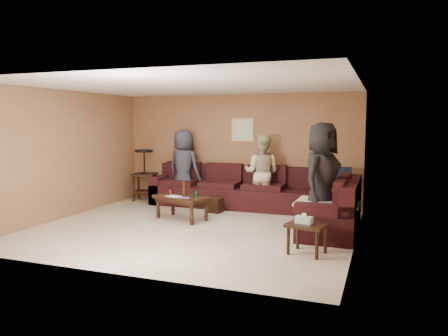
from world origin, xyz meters
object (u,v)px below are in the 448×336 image
(sectional_sofa, at_px, (261,199))
(coffee_table, at_px, (182,200))
(person_left, at_px, (184,167))
(person_middle, at_px, (262,173))
(waste_bin, at_px, (215,205))
(end_table_left, at_px, (144,174))
(side_table_right, at_px, (307,227))
(person_right, at_px, (321,179))

(sectional_sofa, relative_size, coffee_table, 3.81)
(sectional_sofa, height_order, coffee_table, sectional_sofa)
(person_left, bearing_deg, sectional_sofa, 179.27)
(coffee_table, bearing_deg, person_middle, 49.60)
(waste_bin, relative_size, person_middle, 0.19)
(person_middle, bearing_deg, end_table_left, -2.36)
(side_table_right, distance_m, waste_bin, 3.18)
(waste_bin, bearing_deg, side_table_right, -44.45)
(end_table_left, distance_m, side_table_right, 5.34)
(person_left, height_order, person_middle, person_left)
(person_right, bearing_deg, end_table_left, 84.74)
(person_middle, distance_m, person_right, 2.23)
(side_table_right, bearing_deg, person_left, 138.91)
(waste_bin, xyz_separation_m, person_right, (2.31, -1.10, 0.79))
(end_table_left, bearing_deg, waste_bin, -20.14)
(coffee_table, distance_m, person_left, 1.68)
(sectional_sofa, distance_m, side_table_right, 2.71)
(person_middle, relative_size, person_right, 0.86)
(waste_bin, bearing_deg, person_middle, 34.61)
(sectional_sofa, distance_m, end_table_left, 3.17)
(end_table_left, bearing_deg, sectional_sofa, -11.74)
(sectional_sofa, bearing_deg, coffee_table, -143.39)
(person_middle, xyz_separation_m, person_right, (1.47, -1.67, 0.13))
(side_table_right, xyz_separation_m, person_middle, (-1.43, 2.80, 0.42))
(waste_bin, distance_m, person_left, 1.39)
(coffee_table, xyz_separation_m, end_table_left, (-1.77, 1.62, 0.25))
(sectional_sofa, xyz_separation_m, waste_bin, (-0.95, -0.14, -0.17))
(person_left, distance_m, person_middle, 1.86)
(end_table_left, relative_size, waste_bin, 3.98)
(waste_bin, height_order, person_left, person_left)
(side_table_right, bearing_deg, coffee_table, 152.27)
(coffee_table, relative_size, end_table_left, 1.00)
(side_table_right, height_order, person_right, person_right)
(person_right, bearing_deg, sectional_sofa, 65.27)
(end_table_left, height_order, waste_bin, end_table_left)
(sectional_sofa, relative_size, side_table_right, 7.49)
(coffee_table, distance_m, waste_bin, 0.95)
(waste_bin, bearing_deg, person_left, 147.79)
(end_table_left, xyz_separation_m, side_table_right, (4.40, -3.01, -0.25))
(end_table_left, distance_m, person_right, 4.84)
(coffee_table, distance_m, person_right, 2.74)
(coffee_table, distance_m, end_table_left, 2.41)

